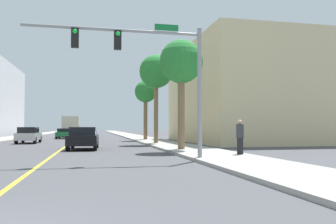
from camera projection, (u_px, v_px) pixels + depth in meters
name	position (u px, v px, depth m)	size (l,w,h in m)	color
ground	(76.00, 139.00, 45.22)	(192.00, 192.00, 0.00)	#47474C
sidewalk_left	(8.00, 139.00, 43.48)	(3.50, 168.00, 0.15)	#9E9B93
sidewalk_right	(139.00, 138.00, 46.97)	(3.50, 168.00, 0.15)	#9E9B93
lane_marking_center	(76.00, 139.00, 45.22)	(0.16, 144.00, 0.01)	yellow
building_right_near	(248.00, 95.00, 36.07)	(12.93, 17.99, 9.77)	beige
traffic_signal_mast	(149.00, 60.00, 15.54)	(7.88, 0.36, 6.04)	gray
palm_near	(181.00, 64.00, 21.99)	(2.76, 2.76, 6.90)	brown
palm_mid	(156.00, 73.00, 30.46)	(2.93, 2.93, 7.71)	brown
palm_far	(146.00, 93.00, 38.96)	(2.45, 2.45, 6.57)	brown
car_black	(83.00, 138.00, 23.56)	(2.10, 4.21, 1.52)	black
car_green	(65.00, 133.00, 45.14)	(2.00, 4.14, 1.33)	#196638
car_silver	(29.00, 135.00, 32.57)	(1.82, 4.35, 1.51)	#BCBCC1
car_blue	(90.00, 133.00, 45.92)	(1.95, 4.46, 1.41)	#1E389E
car_red	(91.00, 132.00, 55.16)	(1.82, 4.13, 1.38)	red
delivery_truck	(71.00, 126.00, 53.68)	(2.57, 8.27, 3.07)	#194799
pedestrian	(240.00, 137.00, 17.67)	(0.38, 0.38, 1.75)	black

